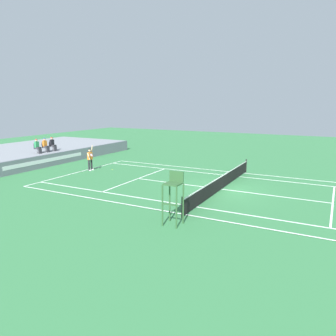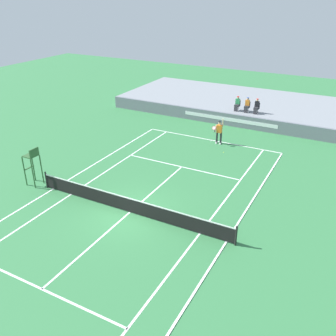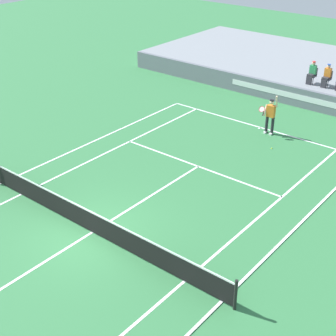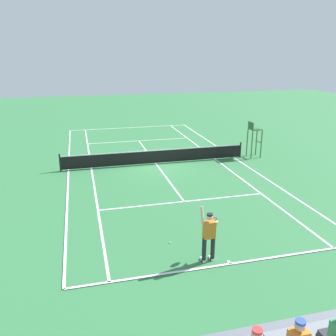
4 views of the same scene
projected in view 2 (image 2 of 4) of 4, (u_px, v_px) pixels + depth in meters
ground_plane at (130, 213)px, 19.97m from camera, size 80.00×80.00×0.00m
court at (130, 213)px, 19.97m from camera, size 11.08×23.88×0.03m
net at (129, 205)px, 19.74m from camera, size 11.98×0.10×1.07m
barrier_wall at (230, 120)px, 32.35m from camera, size 24.11×0.25×1.10m
bleacher_platform at (247, 105)px, 36.41m from camera, size 24.11×9.99×1.10m
spectator_seated_0 at (237, 104)px, 32.67m from camera, size 0.44×0.60×1.26m
spectator_seated_1 at (247, 105)px, 32.29m from camera, size 0.44×0.60×1.26m
spectator_seated_2 at (257, 106)px, 31.94m from camera, size 0.44×0.60×1.26m
tennis_player at (219, 132)px, 28.38m from camera, size 0.76×0.64×2.08m
tennis_ball at (224, 152)px, 27.22m from camera, size 0.07×0.07×0.07m
umpire_chair at (32, 161)px, 22.19m from camera, size 0.77×0.77×2.44m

